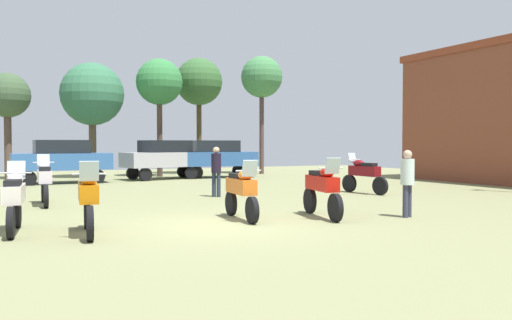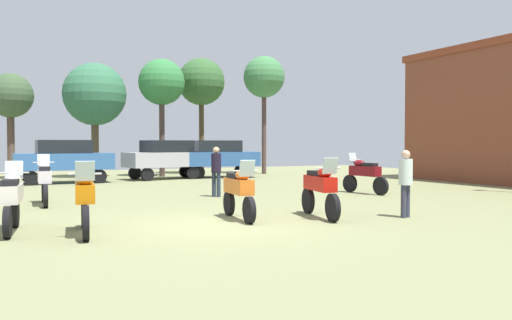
{
  "view_description": "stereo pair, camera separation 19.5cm",
  "coord_description": "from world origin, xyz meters",
  "px_view_note": "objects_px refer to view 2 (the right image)",
  "views": [
    {
      "loc": [
        -4.47,
        -11.01,
        1.87
      ],
      "look_at": [
        3.69,
        5.48,
        1.29
      ],
      "focal_mm": 37.05,
      "sensor_mm": 36.0,
      "label": 1
    },
    {
      "loc": [
        -4.29,
        -11.09,
        1.87
      ],
      "look_at": [
        3.69,
        5.48,
        1.29
      ],
      "focal_mm": 37.05,
      "sensor_mm": 36.0,
      "label": 2
    }
  ],
  "objects_px": {
    "car_2": "(167,156)",
    "tree_8": "(264,78)",
    "car_1": "(217,156)",
    "motorcycle_10": "(85,198)",
    "person_3": "(406,178)",
    "motorcycle_1": "(44,180)",
    "motorcycle_11": "(239,190)",
    "motorcycle_3": "(11,198)",
    "motorcycle_7": "(320,188)",
    "car_5": "(64,158)",
    "tree_5": "(201,83)",
    "tree_3": "(95,95)",
    "tree_2": "(10,97)",
    "tree_4": "(162,83)",
    "person_2": "(216,168)",
    "motorcycle_4": "(364,174)"
  },
  "relations": [
    {
      "from": "person_3",
      "to": "tree_8",
      "type": "bearing_deg",
      "value": 54.93
    },
    {
      "from": "motorcycle_11",
      "to": "tree_4",
      "type": "distance_m",
      "value": 17.84
    },
    {
      "from": "car_5",
      "to": "person_3",
      "type": "distance_m",
      "value": 16.92
    },
    {
      "from": "motorcycle_10",
      "to": "tree_8",
      "type": "bearing_deg",
      "value": -119.61
    },
    {
      "from": "person_2",
      "to": "tree_5",
      "type": "relative_size",
      "value": 0.25
    },
    {
      "from": "tree_2",
      "to": "motorcycle_1",
      "type": "bearing_deg",
      "value": -86.79
    },
    {
      "from": "person_3",
      "to": "tree_4",
      "type": "relative_size",
      "value": 0.26
    },
    {
      "from": "motorcycle_7",
      "to": "car_2",
      "type": "relative_size",
      "value": 0.5
    },
    {
      "from": "car_5",
      "to": "tree_5",
      "type": "distance_m",
      "value": 10.27
    },
    {
      "from": "car_1",
      "to": "tree_8",
      "type": "bearing_deg",
      "value": -53.28
    },
    {
      "from": "tree_3",
      "to": "tree_8",
      "type": "xyz_separation_m",
      "value": [
        9.73,
        -1.0,
        1.31
      ]
    },
    {
      "from": "tree_8",
      "to": "car_5",
      "type": "bearing_deg",
      "value": -167.02
    },
    {
      "from": "motorcycle_1",
      "to": "tree_4",
      "type": "xyz_separation_m",
      "value": [
        6.88,
        11.69,
        4.43
      ]
    },
    {
      "from": "tree_8",
      "to": "motorcycle_10",
      "type": "bearing_deg",
      "value": -126.27
    },
    {
      "from": "motorcycle_1",
      "to": "tree_3",
      "type": "xyz_separation_m",
      "value": [
        3.41,
        12.51,
        3.71
      ]
    },
    {
      "from": "tree_4",
      "to": "tree_8",
      "type": "height_order",
      "value": "tree_8"
    },
    {
      "from": "motorcycle_3",
      "to": "tree_8",
      "type": "distance_m",
      "value": 22.3
    },
    {
      "from": "motorcycle_3",
      "to": "person_3",
      "type": "height_order",
      "value": "person_3"
    },
    {
      "from": "motorcycle_3",
      "to": "motorcycle_7",
      "type": "bearing_deg",
      "value": -0.74
    },
    {
      "from": "motorcycle_4",
      "to": "tree_8",
      "type": "bearing_deg",
      "value": 71.14
    },
    {
      "from": "tree_2",
      "to": "person_3",
      "type": "bearing_deg",
      "value": -66.37
    },
    {
      "from": "motorcycle_3",
      "to": "motorcycle_10",
      "type": "height_order",
      "value": "motorcycle_10"
    },
    {
      "from": "tree_8",
      "to": "car_2",
      "type": "bearing_deg",
      "value": -163.44
    },
    {
      "from": "motorcycle_7",
      "to": "motorcycle_10",
      "type": "relative_size",
      "value": 0.99
    },
    {
      "from": "tree_2",
      "to": "tree_4",
      "type": "bearing_deg",
      "value": -8.86
    },
    {
      "from": "tree_2",
      "to": "tree_4",
      "type": "relative_size",
      "value": 0.83
    },
    {
      "from": "motorcycle_7",
      "to": "tree_8",
      "type": "bearing_deg",
      "value": -101.69
    },
    {
      "from": "car_1",
      "to": "person_3",
      "type": "relative_size",
      "value": 2.69
    },
    {
      "from": "car_2",
      "to": "tree_8",
      "type": "distance_m",
      "value": 8.27
    },
    {
      "from": "motorcycle_4",
      "to": "tree_5",
      "type": "distance_m",
      "value": 15.21
    },
    {
      "from": "motorcycle_3",
      "to": "motorcycle_10",
      "type": "relative_size",
      "value": 0.91
    },
    {
      "from": "tree_5",
      "to": "person_3",
      "type": "bearing_deg",
      "value": -95.21
    },
    {
      "from": "motorcycle_3",
      "to": "motorcycle_11",
      "type": "xyz_separation_m",
      "value": [
        4.99,
        -0.34,
        -0.0
      ]
    },
    {
      "from": "motorcycle_11",
      "to": "car_5",
      "type": "height_order",
      "value": "car_5"
    },
    {
      "from": "motorcycle_11",
      "to": "car_5",
      "type": "xyz_separation_m",
      "value": [
        -2.58,
        14.17,
        0.45
      ]
    },
    {
      "from": "motorcycle_4",
      "to": "car_1",
      "type": "bearing_deg",
      "value": 89.39
    },
    {
      "from": "motorcycle_11",
      "to": "car_5",
      "type": "bearing_deg",
      "value": -74.57
    },
    {
      "from": "tree_5",
      "to": "tree_8",
      "type": "distance_m",
      "value": 3.78
    },
    {
      "from": "car_5",
      "to": "tree_2",
      "type": "xyz_separation_m",
      "value": [
        -2.16,
        4.06,
        3.04
      ]
    },
    {
      "from": "motorcycle_11",
      "to": "person_2",
      "type": "xyz_separation_m",
      "value": [
        1.49,
        5.3,
        0.29
      ]
    },
    {
      "from": "motorcycle_3",
      "to": "tree_2",
      "type": "relative_size",
      "value": 0.39
    },
    {
      "from": "motorcycle_4",
      "to": "tree_2",
      "type": "relative_size",
      "value": 0.4
    },
    {
      "from": "car_1",
      "to": "tree_2",
      "type": "height_order",
      "value": "tree_2"
    },
    {
      "from": "car_5",
      "to": "tree_3",
      "type": "relative_size",
      "value": 0.7
    },
    {
      "from": "car_1",
      "to": "car_5",
      "type": "height_order",
      "value": "same"
    },
    {
      "from": "motorcycle_1",
      "to": "motorcycle_11",
      "type": "bearing_deg",
      "value": -50.97
    },
    {
      "from": "car_5",
      "to": "tree_5",
      "type": "bearing_deg",
      "value": -63.89
    },
    {
      "from": "motorcycle_10",
      "to": "person_3",
      "type": "distance_m",
      "value": 7.6
    },
    {
      "from": "car_1",
      "to": "tree_2",
      "type": "distance_m",
      "value": 11.02
    },
    {
      "from": "tree_8",
      "to": "motorcycle_11",
      "type": "bearing_deg",
      "value": -118.41
    }
  ]
}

